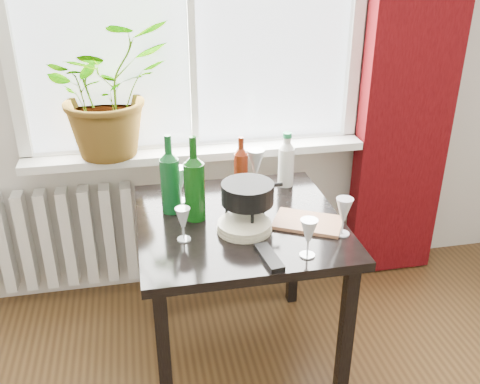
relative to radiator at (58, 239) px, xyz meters
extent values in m
cube|color=white|center=(0.75, -0.03, 0.44)|extent=(1.72, 0.20, 0.04)
cube|color=#3A0508|center=(1.87, -0.06, 0.92)|extent=(0.50, 0.12, 2.56)
cube|color=silver|center=(0.00, 0.00, 0.00)|extent=(0.80, 0.10, 0.55)
cube|color=black|center=(0.85, -0.63, 0.34)|extent=(0.85, 0.85, 0.04)
cube|color=black|center=(0.48, -1.00, -0.03)|extent=(0.05, 0.05, 0.70)
cube|color=black|center=(0.48, -0.27, -0.03)|extent=(0.05, 0.05, 0.70)
cube|color=black|center=(1.21, -1.00, -0.03)|extent=(0.05, 0.05, 0.70)
cube|color=black|center=(1.21, -0.27, -0.03)|extent=(0.05, 0.05, 0.70)
imported|color=#27721E|center=(0.34, -0.02, 0.79)|extent=(0.74, 0.70, 0.65)
cylinder|color=beige|center=(0.85, -0.72, 0.38)|extent=(0.30, 0.30, 0.04)
cube|color=black|center=(0.90, -0.96, 0.37)|extent=(0.08, 0.19, 0.02)
cube|color=#B0754F|center=(1.12, -0.73, 0.37)|extent=(0.33, 0.29, 0.01)
camera|label=1|loc=(0.46, -2.57, 1.44)|focal=40.00mm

